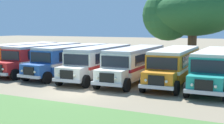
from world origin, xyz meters
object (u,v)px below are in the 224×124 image
at_px(parked_bus_slot_1, 43,57).
at_px(parked_bus_slot_5, 175,63).
at_px(parked_bus_slot_3, 100,60).
at_px(parked_bus_slot_6, 216,66).
at_px(parked_bus_slot_4, 135,62).
at_px(parked_bus_slot_0, 19,55).
at_px(parked_bus_slot_2, 72,58).
at_px(broad_shade_tree, 191,13).

bearing_deg(parked_bus_slot_1, parked_bus_slot_5, 94.26).
xyz_separation_m(parked_bus_slot_3, parked_bus_slot_6, (10.15, 0.26, 0.00)).
height_order(parked_bus_slot_3, parked_bus_slot_4, same).
xyz_separation_m(parked_bus_slot_4, parked_bus_slot_5, (3.38, 0.48, 0.00)).
relative_size(parked_bus_slot_1, parked_bus_slot_6, 1.01).
bearing_deg(parked_bus_slot_5, parked_bus_slot_4, -84.42).
distance_m(parked_bus_slot_0, parked_bus_slot_2, 6.81).
relative_size(parked_bus_slot_3, parked_bus_slot_4, 1.00).
xyz_separation_m(parked_bus_slot_1, parked_bus_slot_5, (13.55, 0.28, 0.00)).
bearing_deg(parked_bus_slot_1, parked_bus_slot_6, 93.04).
xyz_separation_m(parked_bus_slot_1, parked_bus_slot_6, (16.87, -0.01, 0.00)).
relative_size(parked_bus_slot_2, parked_bus_slot_6, 1.01).
relative_size(parked_bus_slot_0, parked_bus_slot_3, 1.00).
xyz_separation_m(parked_bus_slot_5, parked_bus_slot_6, (3.33, -0.29, 0.00)).
xyz_separation_m(parked_bus_slot_0, broad_shade_tree, (15.19, 13.68, 4.73)).
height_order(parked_bus_slot_0, parked_bus_slot_2, same).
bearing_deg(parked_bus_slot_0, parked_bus_slot_6, 92.90).
xyz_separation_m(parked_bus_slot_4, parked_bus_slot_6, (6.71, 0.19, 0.00)).
distance_m(parked_bus_slot_3, parked_bus_slot_4, 3.44).
bearing_deg(parked_bus_slot_4, parked_bus_slot_5, 96.26).
bearing_deg(parked_bus_slot_4, broad_shade_tree, 171.23).
height_order(parked_bus_slot_4, parked_bus_slot_5, same).
height_order(parked_bus_slot_2, parked_bus_slot_4, same).
height_order(parked_bus_slot_0, parked_bus_slot_1, same).
relative_size(parked_bus_slot_1, parked_bus_slot_3, 1.00).
relative_size(parked_bus_slot_1, parked_bus_slot_2, 1.00).
bearing_deg(parked_bus_slot_2, parked_bus_slot_1, -87.75).
bearing_deg(parked_bus_slot_0, parked_bus_slot_3, 91.09).
relative_size(parked_bus_slot_3, parked_bus_slot_6, 1.00).
relative_size(parked_bus_slot_0, parked_bus_slot_6, 1.01).
relative_size(parked_bus_slot_2, broad_shade_tree, 0.95).
bearing_deg(parked_bus_slot_6, parked_bus_slot_0, -90.78).
xyz_separation_m(parked_bus_slot_6, broad_shade_tree, (-5.00, 13.80, 4.73)).
height_order(parked_bus_slot_1, parked_bus_slot_2, same).
xyz_separation_m(parked_bus_slot_5, broad_shade_tree, (-1.67, 13.51, 4.73)).
bearing_deg(parked_bus_slot_5, broad_shade_tree, -175.41).
height_order(parked_bus_slot_1, broad_shade_tree, broad_shade_tree).
height_order(parked_bus_slot_2, parked_bus_slot_3, same).
xyz_separation_m(parked_bus_slot_2, broad_shade_tree, (8.38, 13.84, 4.73)).
bearing_deg(parked_bus_slot_0, parked_bus_slot_4, 91.93).
xyz_separation_m(parked_bus_slot_1, parked_bus_slot_4, (10.16, -0.20, 0.00)).
distance_m(parked_bus_slot_3, parked_bus_slot_6, 10.15).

